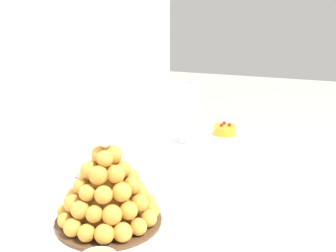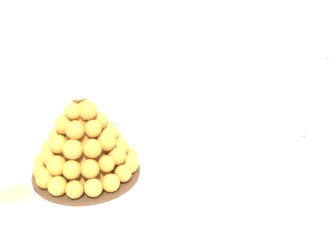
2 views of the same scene
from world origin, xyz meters
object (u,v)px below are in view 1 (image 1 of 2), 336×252
(serving_tray, at_px, (153,217))
(dessert_cup_centre, at_px, (210,216))
(dessert_cup_mid_right, at_px, (221,195))
(croquembouche, at_px, (108,189))
(dessert_cup_mid_left, at_px, (198,246))
(wine_glass, at_px, (84,167))
(fruit_tart_plate, at_px, (225,132))
(macaron_goblet, at_px, (183,106))
(dessert_cup_right, at_px, (228,178))

(serving_tray, relative_size, dessert_cup_centre, 11.40)
(dessert_cup_mid_right, bearing_deg, croquembouche, 127.52)
(croquembouche, bearing_deg, dessert_cup_mid_right, -52.48)
(serving_tray, height_order, dessert_cup_centre, dessert_cup_centre)
(dessert_cup_mid_left, relative_size, dessert_cup_centre, 1.08)
(serving_tray, distance_m, dessert_cup_centre, 0.15)
(wine_glass, bearing_deg, serving_tray, -95.64)
(dessert_cup_centre, xyz_separation_m, fruit_tart_plate, (0.71, 0.11, -0.02))
(dessert_cup_centre, height_order, macaron_goblet, macaron_goblet)
(dessert_cup_centre, relative_size, dessert_cup_mid_right, 1.10)
(dessert_cup_mid_left, relative_size, dessert_cup_mid_right, 1.19)
(wine_glass, bearing_deg, dessert_cup_mid_right, -73.25)
(croquembouche, xyz_separation_m, wine_glass, (0.08, 0.12, 0.01))
(dessert_cup_mid_left, height_order, macaron_goblet, macaron_goblet)
(dessert_cup_centre, distance_m, dessert_cup_right, 0.24)
(serving_tray, relative_size, dessert_cup_mid_right, 12.56)
(croquembouche, height_order, dessert_cup_right, croquembouche)
(macaron_goblet, bearing_deg, dessert_cup_right, -142.71)
(dessert_cup_mid_left, bearing_deg, serving_tray, 52.49)
(dessert_cup_right, bearing_deg, dessert_cup_centre, -179.42)
(dessert_cup_right, xyz_separation_m, fruit_tart_plate, (0.48, 0.11, -0.02))
(dessert_cup_right, distance_m, fruit_tart_plate, 0.49)
(croquembouche, xyz_separation_m, dessert_cup_mid_right, (0.19, -0.25, -0.07))
(dessert_cup_mid_right, height_order, wine_glass, wine_glass)
(croquembouche, height_order, dessert_cup_centre, croquembouche)
(macaron_goblet, bearing_deg, dessert_cup_centre, -156.15)
(dessert_cup_mid_left, relative_size, wine_glass, 0.40)
(dessert_cup_right, bearing_deg, dessert_cup_mid_left, -178.83)
(dessert_cup_mid_right, bearing_deg, dessert_cup_mid_left, -179.14)
(dessert_cup_centre, bearing_deg, fruit_tart_plate, 8.96)
(serving_tray, height_order, croquembouche, croquembouche)
(macaron_goblet, height_order, wine_glass, macaron_goblet)
(dessert_cup_centre, distance_m, dessert_cup_mid_right, 0.12)
(macaron_goblet, bearing_deg, dessert_cup_mid_right, -150.32)
(croquembouche, distance_m, wine_glass, 0.14)
(dessert_cup_right, bearing_deg, wine_glass, 121.90)
(dessert_cup_mid_right, height_order, dessert_cup_right, dessert_cup_right)
(dessert_cup_mid_left, distance_m, dessert_cup_mid_right, 0.25)
(dessert_cup_right, bearing_deg, fruit_tart_plate, 13.00)
(macaron_goblet, distance_m, fruit_tart_plate, 0.25)
(dessert_cup_centre, bearing_deg, macaron_goblet, 23.85)
(dessert_cup_right, xyz_separation_m, wine_glass, (-0.22, 0.36, 0.08))
(croquembouche, distance_m, dessert_cup_right, 0.39)
(croquembouche, height_order, fruit_tart_plate, croquembouche)
(dessert_cup_mid_right, relative_size, fruit_tart_plate, 0.30)
(croquembouche, relative_size, wine_glass, 1.74)
(dessert_cup_centre, relative_size, macaron_goblet, 0.23)
(serving_tray, xyz_separation_m, fruit_tart_plate, (0.72, -0.04, 0.01))
(dessert_cup_mid_left, height_order, dessert_cup_mid_right, dessert_cup_mid_right)
(fruit_tart_plate, bearing_deg, croquembouche, 170.36)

